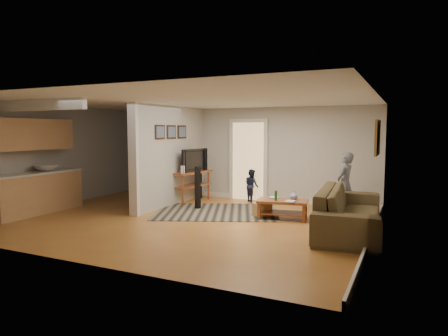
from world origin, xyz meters
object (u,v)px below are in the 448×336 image
(speaker_right, at_px, (200,181))
(coffee_table, at_px, (283,204))
(toy_basket, at_px, (262,208))
(speaker_left, at_px, (198,188))
(toddler, at_px, (252,201))
(tv_console, at_px, (191,174))
(child, at_px, (344,215))
(sofa, at_px, (349,232))

(speaker_right, bearing_deg, coffee_table, -23.93)
(coffee_table, relative_size, toy_basket, 2.50)
(speaker_left, height_order, toddler, speaker_left)
(tv_console, distance_m, toddler, 1.76)
(child, relative_size, toddler, 1.63)
(toddler, bearing_deg, sofa, -176.89)
(tv_console, relative_size, toddler, 1.56)
(sofa, bearing_deg, toy_basket, 66.48)
(speaker_right, height_order, toy_basket, speaker_right)
(speaker_left, relative_size, toy_basket, 2.26)
(sofa, height_order, tv_console, tv_console)
(speaker_right, relative_size, child, 0.71)
(speaker_right, xyz_separation_m, toddler, (1.49, 0.16, -0.50))
(toy_basket, bearing_deg, tv_console, 159.64)
(sofa, distance_m, child, 1.50)
(tv_console, distance_m, speaker_right, 0.61)
(sofa, xyz_separation_m, child, (-0.30, 1.47, 0.00))
(coffee_table, relative_size, tv_console, 0.85)
(coffee_table, distance_m, toddler, 2.20)
(speaker_left, height_order, toy_basket, speaker_left)
(coffee_table, relative_size, toddler, 1.32)
(tv_console, bearing_deg, speaker_right, 104.84)
(speaker_left, bearing_deg, coffee_table, 9.29)
(child, height_order, toddler, child)
(speaker_left, bearing_deg, speaker_right, 131.02)
(sofa, bearing_deg, child, 6.58)
(sofa, xyz_separation_m, tv_console, (-4.24, 1.50, 0.74))
(coffee_table, distance_m, toy_basket, 0.56)
(tv_console, height_order, speaker_left, tv_console)
(sofa, bearing_deg, toddler, 46.66)
(child, bearing_deg, toy_basket, -48.03)
(speaker_right, bearing_deg, tv_console, -79.53)
(tv_console, xyz_separation_m, speaker_left, (0.62, -0.78, -0.22))
(coffee_table, bearing_deg, toy_basket, 167.40)
(tv_console, bearing_deg, toddler, 35.24)
(coffee_table, xyz_separation_m, child, (1.13, 0.93, -0.32))
(child, bearing_deg, sofa, 27.16)
(speaker_left, distance_m, toddler, 1.78)
(sofa, height_order, toddler, toddler)
(toddler, bearing_deg, toy_basket, 160.18)
(tv_console, distance_m, child, 4.01)
(speaker_right, bearing_deg, sofa, -21.58)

